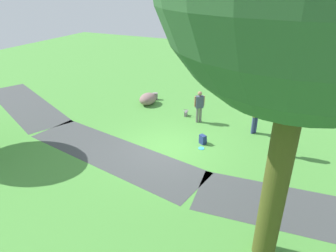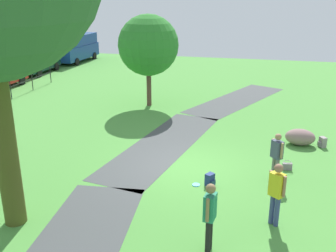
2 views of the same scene
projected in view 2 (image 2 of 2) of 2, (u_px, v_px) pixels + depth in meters
ground_plane at (187, 167)px, 13.64m from camera, size 48.00×48.00×0.00m
footpath_segment_mid at (164, 144)px, 15.67m from camera, size 8.26×3.57×0.01m
footpath_segment_far at (237, 100)px, 22.09m from camera, size 8.18×5.31×0.01m
young_tree_near_path at (148, 45)px, 19.99m from camera, size 3.14×3.14×4.79m
lawn_boulder at (300, 137)px, 15.53m from camera, size 0.89×1.20×0.64m
woman_with_handbag at (277, 154)px, 12.44m from camera, size 0.43×0.41×1.59m
man_near_boulder at (276, 190)px, 9.96m from camera, size 0.41×0.43×1.74m
passerby_on_path at (210, 213)px, 8.92m from camera, size 0.52×0.28×1.76m
handbag_on_grass at (287, 166)px, 13.38m from camera, size 0.32×0.34×0.31m
backpack_by_boulder at (322, 142)px, 15.36m from camera, size 0.34×0.34×0.40m
spare_backpack_on_lawn at (210, 180)px, 12.30m from camera, size 0.34×0.35×0.40m
frisbee_on_grass at (196, 185)px, 12.37m from camera, size 0.25×0.25×0.02m
parked_coupe_black at (37, 63)px, 28.96m from camera, size 4.28×1.96×1.56m
delivery_van at (73, 47)px, 33.75m from camera, size 5.39×2.64×2.30m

